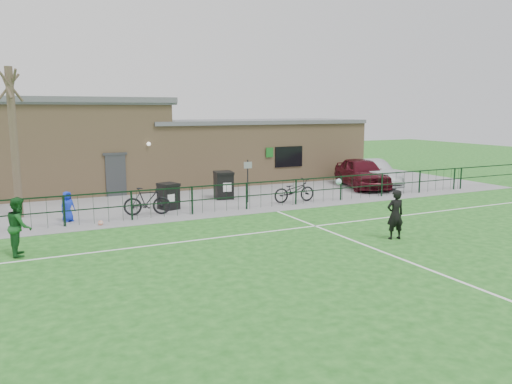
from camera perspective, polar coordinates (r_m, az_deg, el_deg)
name	(u,v)px	position (r m, az deg, el deg)	size (l,w,h in m)	color
ground	(332,262)	(14.69, 8.63, -7.90)	(90.00, 90.00, 0.00)	#1D5E1B
paving_strip	(186,192)	(26.62, -8.02, -0.04)	(34.00, 13.00, 0.02)	gray
pitch_line_touch	(227,212)	(21.36, -3.29, -2.32)	(28.00, 0.10, 0.01)	white
pitch_line_mid	(268,232)	(17.99, 1.40, -4.54)	(28.00, 0.10, 0.01)	white
pitch_line_perp	(386,253)	(15.87, 14.64, -6.78)	(0.10, 16.00, 0.01)	white
perimeter_fence	(225,198)	(21.43, -3.51, -0.66)	(28.00, 0.10, 1.20)	black
bare_tree	(14,144)	(22.05, -25.91, 4.98)	(0.30, 0.30, 6.00)	#4E3E2F
wheelie_bin_left	(168,197)	(22.18, -9.97, -0.58)	(0.70, 0.79, 1.06)	black
wheelie_bin_right	(224,186)	(24.47, -3.73, 0.70)	(0.82, 0.93, 1.25)	black
sign_post	(248,181)	(23.37, -0.96, 1.24)	(0.06, 0.06, 2.00)	black
car_maroon	(362,173)	(28.51, 11.99, 2.17)	(1.96, 4.87, 1.66)	#490D17
car_silver	(371,173)	(29.02, 13.00, 2.12)	(1.61, 4.61, 1.52)	#9FA1A6
bicycle_d	(147,201)	(21.09, -12.33, -1.04)	(0.54, 1.92, 1.16)	black
bicycle_e	(294,191)	(23.55, 4.39, 0.17)	(0.73, 2.09, 1.10)	black
spectator_child	(68,206)	(20.76, -20.73, -1.55)	(0.58, 0.38, 1.19)	#1632D3
goalkeeper_kick	(394,214)	(17.48, 15.46, -2.40)	(1.07, 2.78, 1.80)	black
outfield_player	(19,226)	(16.57, -25.42, -3.55)	(0.86, 0.67, 1.77)	#17521F
ball_ground	(101,223)	(19.78, -17.34, -3.40)	(0.20, 0.20, 0.20)	white
clubhouse	(154,147)	(28.98, -11.62, 5.03)	(24.25, 5.40, 4.96)	tan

